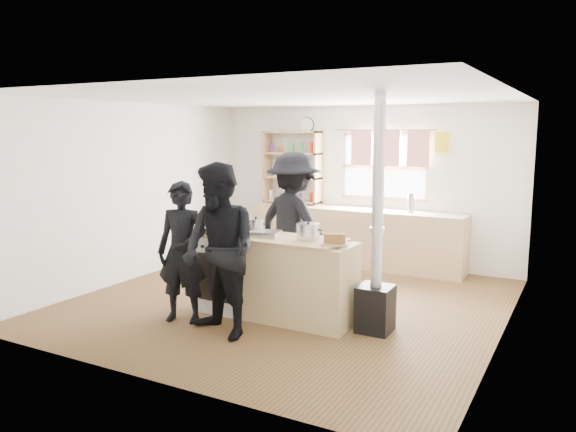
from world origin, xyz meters
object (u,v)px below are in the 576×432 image
object	(u,v)px
roast_tray	(265,233)
stockpot_stove	(256,225)
person_far	(294,224)
thermos	(411,203)
stockpot_counter	(308,231)
skillet_greens	(219,231)
flue_heater	(376,272)
bread_board	(335,240)
person_near_left	(182,252)
person_near_right	(220,251)
cooking_island	(276,277)

from	to	relation	value
roast_tray	stockpot_stove	bearing A→B (deg)	141.45
stockpot_stove	person_far	world-z (taller)	person_far
thermos	person_far	bearing A→B (deg)	-118.02
thermos	stockpot_stove	size ratio (longest dim) A/B	1.19
stockpot_stove	stockpot_counter	bearing A→B (deg)	-7.42
thermos	roast_tray	xyz separation A→B (m)	(-0.85, -2.82, -0.07)
skillet_greens	flue_heater	distance (m)	1.87
flue_heater	roast_tray	bearing A→B (deg)	-173.84
thermos	skillet_greens	world-z (taller)	thermos
bread_board	person_far	size ratio (longest dim) A/B	0.18
skillet_greens	person_near_left	distance (m)	0.52
roast_tray	bread_board	distance (m)	0.88
skillet_greens	flue_heater	world-z (taller)	flue_heater
skillet_greens	person_near_left	bearing A→B (deg)	-109.97
thermos	stockpot_stove	xyz separation A→B (m)	(-1.08, -2.63, -0.02)
stockpot_counter	person_far	bearing A→B (deg)	126.36
thermos	person_near_left	world-z (taller)	person_near_left
thermos	person_far	size ratio (longest dim) A/B	0.15
stockpot_counter	person_near_left	distance (m)	1.41
person_near_right	roast_tray	bearing A→B (deg)	100.76
stockpot_stove	person_near_right	world-z (taller)	person_near_right
flue_heater	person_far	xyz separation A→B (m)	(-1.41, 0.82, 0.27)
roast_tray	stockpot_counter	world-z (taller)	stockpot_counter
cooking_island	flue_heater	distance (m)	1.17
roast_tray	flue_heater	distance (m)	1.32
skillet_greens	roast_tray	xyz separation A→B (m)	(0.56, 0.10, 0.01)
stockpot_counter	bread_board	world-z (taller)	stockpot_counter
thermos	person_far	xyz separation A→B (m)	(-0.99, -1.86, -0.12)
thermos	stockpot_stove	world-z (taller)	thermos
stockpot_stove	flue_heater	xyz separation A→B (m)	(1.51, -0.05, -0.36)
skillet_greens	person_far	bearing A→B (deg)	68.45
flue_heater	person_near_right	world-z (taller)	flue_heater
cooking_island	skillet_greens	xyz separation A→B (m)	(-0.68, -0.14, 0.49)
skillet_greens	flue_heater	size ratio (longest dim) A/B	0.15
stockpot_stove	roast_tray	bearing A→B (deg)	-38.55
roast_tray	person_near_right	world-z (taller)	person_near_right
thermos	person_near_right	size ratio (longest dim) A/B	0.15
thermos	flue_heater	bearing A→B (deg)	-81.03
cooking_island	roast_tray	world-z (taller)	roast_tray
person_near_right	person_far	bearing A→B (deg)	109.58
cooking_island	person_near_right	size ratio (longest dim) A/B	1.10
stockpot_counter	person_far	size ratio (longest dim) A/B	0.14
roast_tray	person_near_left	bearing A→B (deg)	-142.46
stockpot_stove	person_near_left	world-z (taller)	person_near_left
thermos	person_near_left	size ratio (longest dim) A/B	0.17
cooking_island	person_near_right	xyz separation A→B (m)	(-0.21, -0.79, 0.43)
skillet_greens	roast_tray	world-z (taller)	roast_tray
cooking_island	flue_heater	bearing A→B (deg)	4.46
stockpot_counter	person_near_right	world-z (taller)	person_near_right
roast_tray	bread_board	size ratio (longest dim) A/B	1.11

